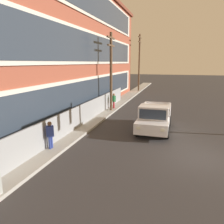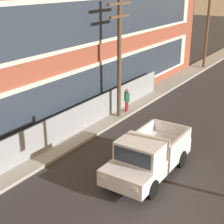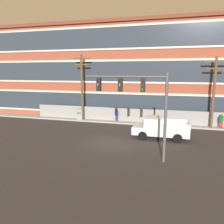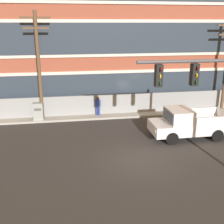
# 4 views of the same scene
# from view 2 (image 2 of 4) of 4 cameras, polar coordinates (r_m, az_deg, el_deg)

# --- Properties ---
(sidewalk_building_side) EXTENTS (80.00, 1.80, 0.16)m
(sidewalk_building_side) POSITION_cam_2_polar(r_m,az_deg,el_deg) (16.21, -18.10, -10.44)
(sidewalk_building_side) COLOR #9E9B93
(sidewalk_building_side) RESTS_ON ground
(chain_link_fence) EXTENTS (27.28, 0.06, 1.76)m
(chain_link_fence) POSITION_cam_2_polar(r_m,az_deg,el_deg) (16.76, -14.61, -5.77)
(chain_link_fence) COLOR gray
(chain_link_fence) RESTS_ON ground
(pickup_truck_white) EXTENTS (5.06, 2.20, 1.95)m
(pickup_truck_white) POSITION_cam_2_polar(r_m,az_deg,el_deg) (15.42, 5.87, -7.45)
(pickup_truck_white) COLOR silver
(pickup_truck_white) RESTS_ON ground
(utility_pole_midblock) EXTENTS (2.32, 0.26, 7.54)m
(utility_pole_midblock) POSITION_cam_2_polar(r_m,az_deg,el_deg) (20.83, 1.22, 9.74)
(utility_pole_midblock) COLOR brown
(utility_pole_midblock) RESTS_ON ground
(utility_pole_far_east) EXTENTS (2.39, 0.26, 9.17)m
(utility_pole_far_east) POSITION_cam_2_polar(r_m,az_deg,el_deg) (34.96, 15.72, 15.01)
(utility_pole_far_east) COLOR brown
(utility_pole_far_east) RESTS_ON ground
(pedestrian_by_fence) EXTENTS (0.44, 0.46, 1.69)m
(pedestrian_by_fence) POSITION_cam_2_polar(r_m,az_deg,el_deg) (22.48, 2.48, 2.09)
(pedestrian_by_fence) COLOR maroon
(pedestrian_by_fence) RESTS_ON ground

